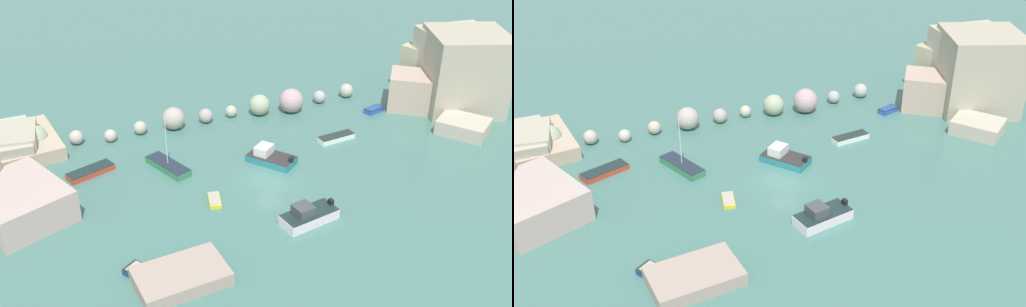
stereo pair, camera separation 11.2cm
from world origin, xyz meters
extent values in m
plane|color=#45766D|center=(0.00, 0.00, 0.00)|extent=(160.00, 160.00, 0.00)
cube|color=#BBA59C|center=(-21.73, 2.07, 1.45)|extent=(9.44, 10.16, 2.89)
cube|color=#BEA98D|center=(-20.71, 14.15, 0.72)|extent=(7.36, 9.46, 1.44)
cube|color=#BDA48F|center=(22.01, 8.40, 2.03)|extent=(8.58, 7.92, 4.06)
cube|color=#ABAC91|center=(32.04, 9.73, 2.41)|extent=(5.67, 5.91, 4.81)
cube|color=#BCB39C|center=(22.72, 1.59, 0.77)|extent=(6.22, 6.39, 1.53)
cube|color=#ACA38B|center=(26.28, 7.12, 4.42)|extent=(10.35, 10.11, 8.84)
cube|color=#BAB29B|center=(26.78, 9.22, 4.12)|extent=(8.37, 7.97, 8.25)
cube|color=#ACAF8E|center=(26.80, 11.08, 2.88)|extent=(9.36, 10.57, 5.77)
sphere|color=#A4B196|center=(-19.78, 13.82, 1.31)|extent=(2.63, 2.63, 2.63)
sphere|color=#BAAFA3|center=(-15.82, 13.63, 0.74)|extent=(1.48, 1.48, 1.48)
sphere|color=#BAB6A6|center=(-12.46, 12.94, 0.64)|extent=(1.29, 1.29, 1.29)
sphere|color=#B5AD98|center=(-9.26, 13.52, 0.71)|extent=(1.42, 1.42, 1.42)
sphere|color=#B0A699|center=(-5.65, 13.42, 1.21)|extent=(2.41, 2.41, 2.41)
sphere|color=#A5A09A|center=(-2.00, 13.67, 0.79)|extent=(1.58, 1.58, 1.58)
sphere|color=#B1B698|center=(1.04, 14.01, 0.65)|extent=(1.31, 1.31, 1.31)
sphere|color=#A2B091|center=(4.19, 13.42, 1.17)|extent=(2.33, 2.33, 2.33)
sphere|color=#BA9AA0|center=(7.80, 12.82, 1.36)|extent=(2.73, 2.73, 2.73)
sphere|color=#A3AFA3|center=(11.86, 13.90, 0.73)|extent=(1.46, 1.46, 1.46)
sphere|color=#B1B0A4|center=(15.57, 14.25, 0.82)|extent=(1.64, 1.64, 1.64)
cube|color=#A89486|center=(-11.22, -10.74, 0.55)|extent=(7.02, 4.92, 1.10)
cube|color=navy|center=(-13.60, -9.26, 0.25)|extent=(3.02, 3.40, 0.50)
cube|color=#202D28|center=(-13.60, -9.26, 0.53)|extent=(2.96, 3.33, 0.06)
cube|color=#ADA89E|center=(-13.60, -9.26, 0.54)|extent=(2.57, 2.89, 0.08)
cube|color=teal|center=(1.43, 3.03, 0.33)|extent=(4.72, 5.06, 0.67)
cube|color=#2C2A2A|center=(1.43, 3.03, 0.70)|extent=(4.63, 4.95, 0.06)
cube|color=silver|center=(0.90, 3.68, 1.13)|extent=(2.22, 2.17, 0.92)
cube|color=black|center=(2.76, 1.36, 0.92)|extent=(0.57, 0.56, 0.50)
cube|color=#2A56B2|center=(16.54, 9.41, 0.23)|extent=(2.57, 1.81, 0.45)
cube|color=#282129|center=(16.54, 9.41, 0.48)|extent=(2.52, 1.78, 0.06)
cube|color=#234C93|center=(16.54, 9.41, 0.49)|extent=(2.19, 1.54, 0.08)
cube|color=yellow|center=(-5.84, -1.63, 0.18)|extent=(1.41, 2.40, 0.36)
cube|color=#ADA89E|center=(-5.84, -1.63, 0.40)|extent=(1.20, 2.04, 0.08)
cube|color=#348451|center=(-8.27, 5.35, 0.30)|extent=(3.56, 5.42, 0.60)
cube|color=#1E2A37|center=(-8.27, 5.35, 0.63)|extent=(3.49, 5.31, 0.06)
cylinder|color=silver|center=(-8.27, 5.35, 2.99)|extent=(0.10, 0.10, 4.78)
cube|color=#C53E29|center=(-15.32, 7.04, 0.25)|extent=(4.71, 3.09, 0.49)
cube|color=#1A2C2D|center=(-15.32, 7.04, 0.52)|extent=(4.61, 3.03, 0.06)
cube|color=white|center=(9.42, 4.88, 0.26)|extent=(4.11, 1.74, 0.52)
cube|color=#222E27|center=(9.42, 4.88, 0.55)|extent=(4.03, 1.71, 0.06)
cube|color=white|center=(0.65, -7.19, 0.44)|extent=(5.18, 3.08, 0.88)
cube|color=#1C2E2F|center=(0.65, -7.19, 0.91)|extent=(5.07, 3.02, 0.06)
cube|color=#3F444C|center=(0.02, -7.33, 1.34)|extent=(1.79, 1.83, 0.93)
cube|color=black|center=(2.87, -6.71, 1.13)|extent=(0.45, 0.51, 0.50)
camera|label=1|loc=(-18.36, -44.70, 30.13)|focal=43.11mm
camera|label=2|loc=(-18.25, -44.74, 30.13)|focal=43.11mm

